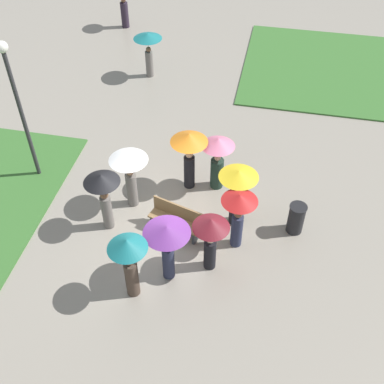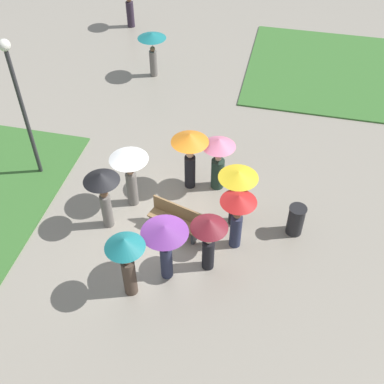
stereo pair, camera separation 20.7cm
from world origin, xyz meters
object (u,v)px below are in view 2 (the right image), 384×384
Objects in this scene: trash_bin at (296,220)px; crowd_person_purple at (165,239)px; crowd_person_orange at (190,147)px; lone_walker_mid_plaza at (152,44)px; park_bench at (176,218)px; crowd_person_maroon at (209,233)px; crowd_person_white at (129,165)px; crowd_person_pink at (218,155)px; crowd_person_yellow at (237,188)px; lamp_post at (19,94)px; crowd_person_black at (103,188)px; crowd_person_red at (238,211)px; crowd_person_teal at (126,255)px.

trash_bin is 3.92m from crowd_person_purple.
crowd_person_orange reaches higher than lone_walker_mid_plaza.
crowd_person_maroon is at bearing -26.28° from park_bench.
crowd_person_white reaches higher than crowd_person_purple.
crowd_person_purple is at bearing -172.31° from crowd_person_pink.
park_bench is at bearing 63.97° from crowd_person_yellow.
crowd_person_purple is at bearing -18.93° from lone_walker_mid_plaza.
lamp_post reaches higher than crowd_person_black.
lamp_post is 6.96m from lone_walker_mid_plaza.
crowd_person_orange is 1.07× the size of crowd_person_red.
crowd_person_maroon is (1.15, -2.92, -0.19)m from crowd_person_orange.
crowd_person_white reaches higher than crowd_person_yellow.
crowd_person_purple reaches higher than crowd_person_red.
crowd_person_teal reaches higher than crowd_person_red.
crowd_person_maroon is (1.13, -1.06, 0.85)m from park_bench.
crowd_person_pink is 3.10m from crowd_person_maroon.
crowd_person_teal is (-1.39, -4.27, 0.18)m from crowd_person_pink.
crowd_person_orange is 2.01m from crowd_person_yellow.
crowd_person_black is at bearing -61.42° from crowd_person_purple.
lamp_post is 2.35× the size of crowd_person_yellow.
lone_walker_mid_plaza is (-4.63, 8.10, 0.07)m from crowd_person_red.
crowd_person_yellow is at bearing -176.69° from crowd_person_red.
crowd_person_black is at bearing 70.07° from crowd_person_orange.
crowd_person_pink is at bearing 6.26° from lamp_post.
crowd_person_red is at bearing -40.76° from crowd_person_white.
crowd_person_purple is (4.96, -2.97, -1.46)m from lamp_post.
crowd_person_maroon is (5.93, -2.47, -1.59)m from lamp_post.
crowd_person_purple reaches higher than crowd_person_maroon.
trash_bin is 2.85m from crowd_person_maroon.
crowd_person_red is at bearing -156.40° from crowd_person_teal.
crowd_person_maroon is at bearing -59.32° from crowd_person_white.
crowd_person_purple is (-0.97, -0.50, 0.12)m from crowd_person_maroon.
lamp_post reaches higher than crowd_person_maroon.
crowd_person_yellow is at bearing -145.32° from crowd_person_teal.
crowd_person_orange is 1.11× the size of crowd_person_maroon.
lone_walker_mid_plaza is (-1.43, 7.17, -0.11)m from crowd_person_white.
lone_walker_mid_plaza is at bearing -100.71° from crowd_person_purple.
crowd_person_teal is at bearing 179.79° from crowd_person_pink.
crowd_person_purple is (0.16, -1.56, 0.98)m from park_bench.
lamp_post reaches higher than crowd_person_purple.
trash_bin is 4.85m from crowd_person_white.
crowd_person_red reaches higher than trash_bin.
crowd_person_black reaches higher than trash_bin.
park_bench is 3.32m from trash_bin.
crowd_person_red is at bearing -43.11° from crowd_person_black.
lone_walker_mid_plaza reaches higher than park_bench.
crowd_person_pink is at bearing -126.69° from crowd_person_teal.
lamp_post is 3.63m from crowd_person_black.
crowd_person_black reaches higher than park_bench.
crowd_person_pink is at bearing 150.84° from trash_bin.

